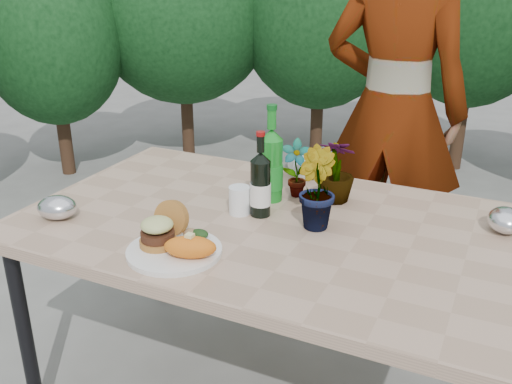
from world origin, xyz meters
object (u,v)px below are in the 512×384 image
at_px(patio_table, 266,236).
at_px(person, 394,110).
at_px(wine_bottle, 260,185).
at_px(dinner_plate, 174,251).

distance_m(patio_table, person, 1.05).
xyz_separation_m(patio_table, wine_bottle, (-0.04, 0.03, 0.16)).
bearing_deg(dinner_plate, patio_table, 65.29).
bearing_deg(dinner_plate, wine_bottle, 72.26).
bearing_deg(patio_table, person, 79.89).
bearing_deg(wine_bottle, dinner_plate, -83.13).
xyz_separation_m(patio_table, person, (0.18, 1.01, 0.22)).
height_order(patio_table, person, person).
height_order(patio_table, dinner_plate, dinner_plate).
bearing_deg(person, dinner_plate, 76.61).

